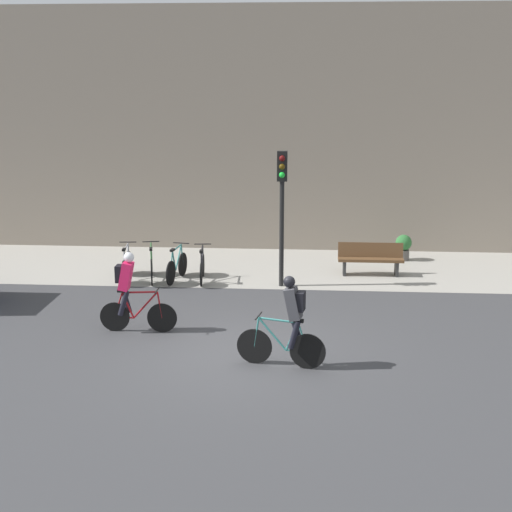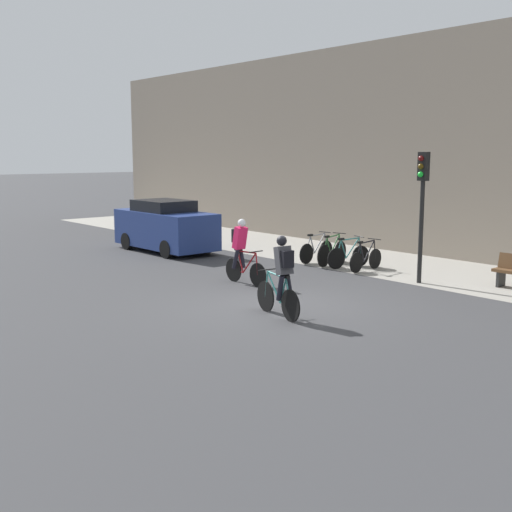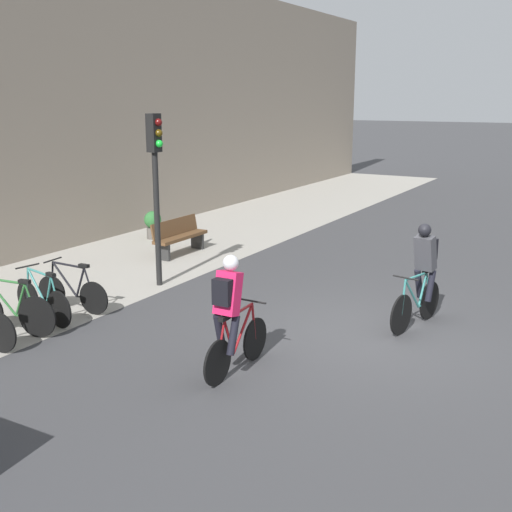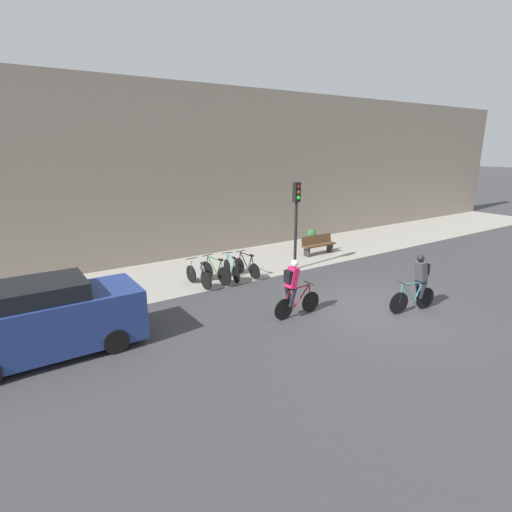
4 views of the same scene
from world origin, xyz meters
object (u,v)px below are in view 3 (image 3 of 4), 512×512
Objects in this scene: cyclist_grey at (422,272)px; traffic_light_pole at (156,168)px; parked_bike_1 at (11,311)px; parked_bike_2 at (43,300)px; potted_plant at (153,223)px; parked_bike_3 at (72,291)px; bench at (179,236)px; cyclist_pink at (230,313)px.

traffic_light_pole reaches higher than cyclist_grey.
parked_bike_1 reaches higher than parked_bike_2.
parked_bike_2 is 6.94m from potted_plant.
cyclist_grey is 1.12× the size of parked_bike_3.
traffic_light_pole is at bearing -139.70° from potted_plant.
bench is at bearing 27.82° from traffic_light_pole.
cyclist_grey is at bearing -86.39° from traffic_light_pole.
cyclist_grey is at bearing -26.38° from cyclist_pink.
cyclist_pink reaches higher than parked_bike_1.
traffic_light_pole is at bearing -152.18° from bench.
parked_bike_1 is 0.94× the size of bench.
bench is (2.09, 6.71, -0.47)m from cyclist_grey.
cyclist_grey is 5.64m from traffic_light_pole.
traffic_light_pole reaches higher than parked_bike_2.
cyclist_pink reaches higher than bench.
cyclist_pink is 0.98× the size of bench.
bench is (4.58, 0.95, 0.09)m from parked_bike_3.
parked_bike_1 reaches higher than bench.
cyclist_grey is 2.29× the size of potted_plant.
bench is at bearing 72.69° from cyclist_grey.
cyclist_grey is 6.60m from parked_bike_2.
parked_bike_2 is 2.05× the size of potted_plant.
parked_bike_3 is 2.04× the size of potted_plant.
parked_bike_2 is 0.45× the size of traffic_light_pole.
parked_bike_1 is at bearing 174.56° from traffic_light_pole.
cyclist_pink is 4.09m from parked_bike_2.
cyclist_pink is 1.10× the size of parked_bike_2.
parked_bike_1 is 0.48× the size of traffic_light_pole.
traffic_light_pole is (2.83, -0.34, 2.06)m from parked_bike_2.
parked_bike_2 is (-3.18, 5.76, -0.55)m from cyclist_grey.
cyclist_grey is at bearing -107.31° from bench.
parked_bike_1 is (-3.86, 5.76, -0.53)m from cyclist_grey.
parked_bike_3 is at bearing 113.33° from cyclist_grey.
traffic_light_pole is at bearing -6.75° from parked_bike_2.
parked_bike_2 is at bearing -169.79° from bench.
parked_bike_3 is at bearing -0.04° from parked_bike_1.
parked_bike_3 is at bearing 171.13° from traffic_light_pole.
cyclist_grey is 9.06m from potted_plant.
parked_bike_3 is at bearing -168.28° from bench.
cyclist_grey is 1.05× the size of parked_bike_1.
parked_bike_1 is 7.58m from potted_plant.
bench is at bearing 11.72° from parked_bike_3.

